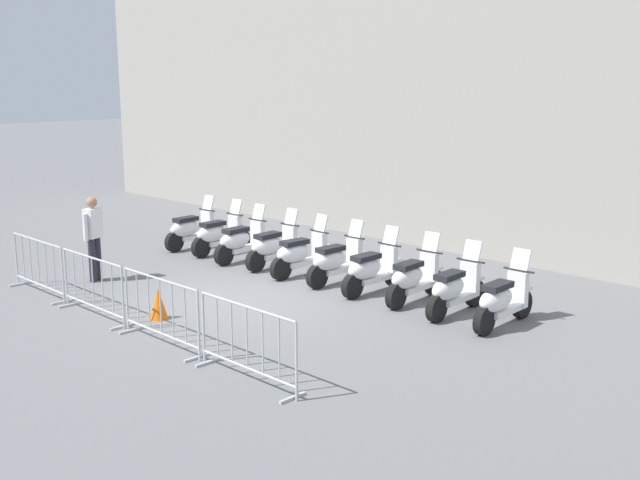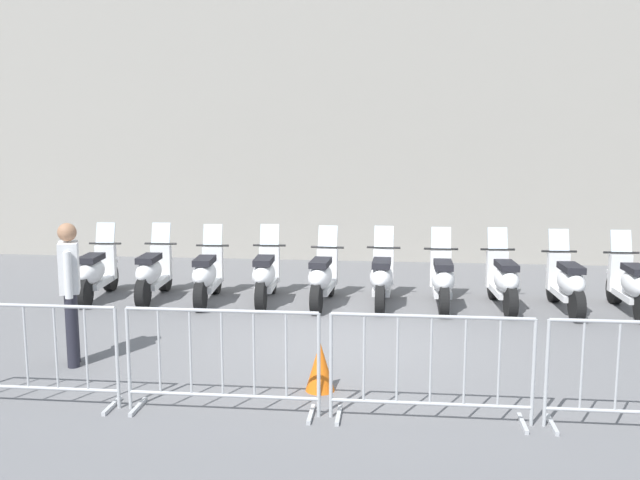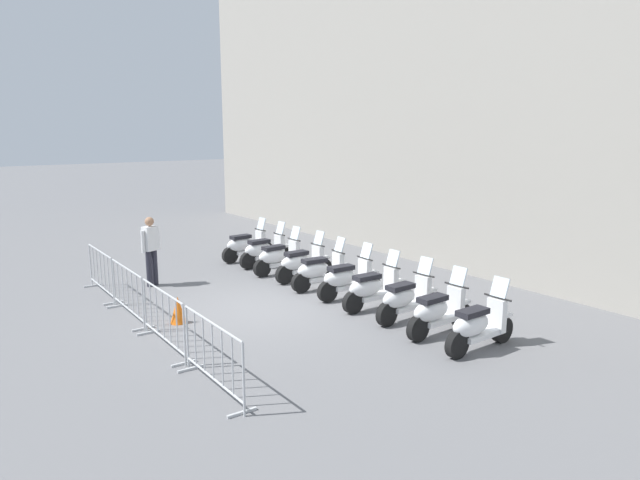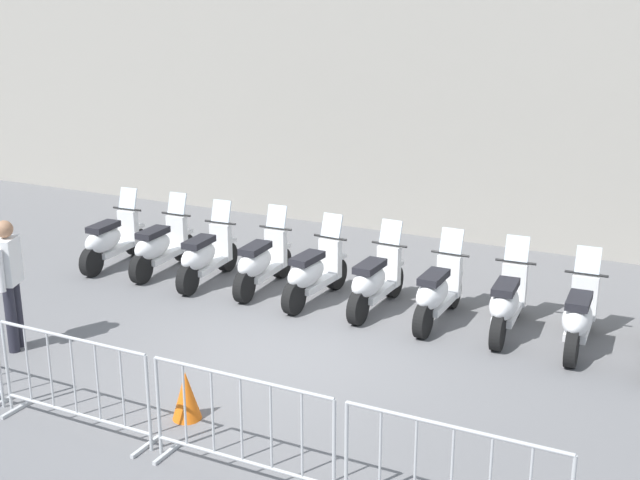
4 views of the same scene
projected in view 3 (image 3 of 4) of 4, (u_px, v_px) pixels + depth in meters
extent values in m
plane|color=slate|center=(261.00, 308.00, 12.33)|extent=(120.00, 120.00, 0.00)
cube|color=#9E998E|center=(489.00, 55.00, 15.30)|extent=(28.10, 4.35, 11.59)
cylinder|color=black|center=(266.00, 250.00, 17.24)|extent=(0.14, 0.48, 0.48)
cylinder|color=black|center=(230.00, 255.00, 16.48)|extent=(0.14, 0.48, 0.48)
cube|color=white|center=(248.00, 251.00, 16.85)|extent=(0.28, 0.87, 0.10)
ellipsoid|color=white|center=(240.00, 244.00, 16.63)|extent=(0.36, 0.84, 0.40)
cube|color=black|center=(241.00, 237.00, 16.61)|extent=(0.28, 0.60, 0.10)
cube|color=white|center=(260.00, 240.00, 17.07)|extent=(0.34, 0.14, 0.60)
cylinder|color=black|center=(260.00, 230.00, 17.01)|extent=(0.56, 0.04, 0.04)
cube|color=silver|center=(261.00, 224.00, 17.01)|extent=(0.32, 0.14, 0.35)
cube|color=white|center=(266.00, 241.00, 17.19)|extent=(0.20, 0.32, 0.06)
cylinder|color=black|center=(285.00, 255.00, 16.51)|extent=(0.15, 0.48, 0.48)
cylinder|color=black|center=(248.00, 261.00, 15.77)|extent=(0.15, 0.48, 0.48)
cube|color=white|center=(267.00, 256.00, 16.13)|extent=(0.30, 0.88, 0.10)
ellipsoid|color=white|center=(258.00, 249.00, 15.92)|extent=(0.38, 0.85, 0.40)
cube|color=black|center=(259.00, 242.00, 15.90)|extent=(0.30, 0.61, 0.10)
cube|color=white|center=(279.00, 245.00, 16.34)|extent=(0.34, 0.15, 0.60)
cylinder|color=black|center=(279.00, 234.00, 16.28)|extent=(0.56, 0.05, 0.04)
cube|color=silver|center=(281.00, 228.00, 16.28)|extent=(0.32, 0.15, 0.35)
cube|color=white|center=(285.00, 246.00, 16.46)|extent=(0.21, 0.33, 0.06)
cylinder|color=black|center=(300.00, 261.00, 15.70)|extent=(0.14, 0.48, 0.48)
cylinder|color=black|center=(262.00, 268.00, 14.93)|extent=(0.14, 0.48, 0.48)
cube|color=white|center=(281.00, 263.00, 15.31)|extent=(0.28, 0.87, 0.10)
ellipsoid|color=white|center=(273.00, 256.00, 15.09)|extent=(0.36, 0.84, 0.40)
cube|color=black|center=(273.00, 248.00, 15.07)|extent=(0.28, 0.60, 0.10)
cube|color=white|center=(294.00, 251.00, 15.53)|extent=(0.34, 0.14, 0.60)
cylinder|color=black|center=(294.00, 240.00, 15.46)|extent=(0.56, 0.04, 0.04)
cube|color=silver|center=(295.00, 233.00, 15.46)|extent=(0.32, 0.14, 0.35)
cube|color=white|center=(300.00, 252.00, 15.65)|extent=(0.20, 0.32, 0.06)
cylinder|color=black|center=(323.00, 268.00, 14.98)|extent=(0.15, 0.48, 0.48)
cylinder|color=black|center=(284.00, 275.00, 14.24)|extent=(0.15, 0.48, 0.48)
cube|color=white|center=(304.00, 270.00, 14.60)|extent=(0.30, 0.87, 0.10)
ellipsoid|color=white|center=(295.00, 262.00, 14.39)|extent=(0.38, 0.85, 0.40)
cube|color=black|center=(296.00, 253.00, 14.37)|extent=(0.30, 0.61, 0.10)
cube|color=white|center=(318.00, 257.00, 14.81)|extent=(0.34, 0.15, 0.60)
cylinder|color=black|center=(318.00, 245.00, 14.75)|extent=(0.56, 0.05, 0.04)
cube|color=silver|center=(319.00, 238.00, 14.75)|extent=(0.32, 0.15, 0.35)
cube|color=white|center=(323.00, 258.00, 14.93)|extent=(0.21, 0.33, 0.06)
cylinder|color=black|center=(344.00, 276.00, 14.11)|extent=(0.20, 0.49, 0.48)
cylinder|color=black|center=(301.00, 283.00, 13.48)|extent=(0.20, 0.49, 0.48)
cube|color=white|center=(323.00, 278.00, 13.79)|extent=(0.40, 0.90, 0.10)
ellipsoid|color=white|center=(313.00, 270.00, 13.60)|extent=(0.47, 0.88, 0.40)
cube|color=black|center=(314.00, 261.00, 13.57)|extent=(0.36, 0.63, 0.10)
cube|color=white|center=(338.00, 265.00, 13.96)|extent=(0.36, 0.18, 0.60)
cylinder|color=black|center=(338.00, 252.00, 13.90)|extent=(0.56, 0.11, 0.04)
cube|color=silver|center=(340.00, 244.00, 13.89)|extent=(0.34, 0.18, 0.35)
cube|color=white|center=(344.00, 265.00, 14.06)|extent=(0.24, 0.34, 0.06)
cylinder|color=black|center=(371.00, 284.00, 13.40)|extent=(0.19, 0.49, 0.48)
cylinder|color=black|center=(327.00, 292.00, 12.73)|extent=(0.19, 0.49, 0.48)
cube|color=white|center=(350.00, 286.00, 13.06)|extent=(0.36, 0.89, 0.10)
ellipsoid|color=white|center=(340.00, 278.00, 12.86)|extent=(0.44, 0.87, 0.40)
cube|color=black|center=(341.00, 268.00, 12.84)|extent=(0.34, 0.62, 0.10)
cube|color=white|center=(365.00, 272.00, 13.24)|extent=(0.35, 0.17, 0.60)
cylinder|color=black|center=(365.00, 258.00, 13.18)|extent=(0.56, 0.09, 0.04)
cube|color=silver|center=(367.00, 250.00, 13.17)|extent=(0.33, 0.17, 0.35)
cube|color=white|center=(371.00, 273.00, 13.35)|extent=(0.23, 0.34, 0.06)
cylinder|color=black|center=(397.00, 293.00, 12.62)|extent=(0.18, 0.49, 0.48)
cylinder|color=black|center=(353.00, 303.00, 11.93)|extent=(0.18, 0.49, 0.48)
cube|color=white|center=(376.00, 296.00, 12.27)|extent=(0.35, 0.89, 0.10)
ellipsoid|color=white|center=(366.00, 287.00, 12.07)|extent=(0.42, 0.87, 0.40)
cube|color=black|center=(367.00, 277.00, 12.04)|extent=(0.33, 0.62, 0.10)
cube|color=white|center=(391.00, 281.00, 12.46)|extent=(0.35, 0.17, 0.60)
cylinder|color=black|center=(391.00, 266.00, 12.40)|extent=(0.56, 0.08, 0.04)
cube|color=silver|center=(393.00, 258.00, 12.39)|extent=(0.33, 0.16, 0.35)
cube|color=white|center=(397.00, 281.00, 12.57)|extent=(0.22, 0.33, 0.06)
cylinder|color=black|center=(428.00, 303.00, 11.92)|extent=(0.14, 0.48, 0.48)
cylinder|color=black|center=(387.00, 314.00, 11.16)|extent=(0.14, 0.48, 0.48)
cube|color=white|center=(408.00, 306.00, 11.53)|extent=(0.29, 0.87, 0.10)
ellipsoid|color=white|center=(399.00, 298.00, 11.31)|extent=(0.37, 0.84, 0.40)
cube|color=black|center=(400.00, 287.00, 11.29)|extent=(0.28, 0.60, 0.10)
cube|color=white|center=(423.00, 290.00, 11.75)|extent=(0.34, 0.14, 0.60)
cylinder|color=black|center=(423.00, 275.00, 11.68)|extent=(0.56, 0.04, 0.04)
cube|color=silver|center=(425.00, 266.00, 11.68)|extent=(0.32, 0.14, 0.35)
cube|color=white|center=(429.00, 290.00, 11.87)|extent=(0.20, 0.32, 0.06)
cylinder|color=black|center=(461.00, 315.00, 11.10)|extent=(0.15, 0.48, 0.48)
cylinder|color=black|center=(418.00, 329.00, 10.35)|extent=(0.15, 0.48, 0.48)
cube|color=white|center=(440.00, 320.00, 10.71)|extent=(0.30, 0.87, 0.10)
ellipsoid|color=white|center=(431.00, 310.00, 10.50)|extent=(0.38, 0.85, 0.40)
cube|color=black|center=(433.00, 299.00, 10.48)|extent=(0.29, 0.61, 0.10)
cube|color=white|center=(456.00, 302.00, 10.92)|extent=(0.34, 0.15, 0.60)
cylinder|color=black|center=(457.00, 285.00, 10.86)|extent=(0.56, 0.05, 0.04)
cube|color=silver|center=(459.00, 276.00, 10.86)|extent=(0.32, 0.15, 0.35)
cube|color=white|center=(462.00, 302.00, 11.04)|extent=(0.21, 0.32, 0.06)
cylinder|color=black|center=(502.00, 329.00, 10.31)|extent=(0.16, 0.49, 0.48)
cylinder|color=black|center=(457.00, 345.00, 9.58)|extent=(0.16, 0.49, 0.48)
cube|color=white|center=(480.00, 335.00, 9.94)|extent=(0.32, 0.88, 0.10)
ellipsoid|color=white|center=(471.00, 325.00, 9.73)|extent=(0.39, 0.85, 0.40)
cube|color=black|center=(473.00, 312.00, 9.70)|extent=(0.30, 0.61, 0.10)
cube|color=white|center=(497.00, 315.00, 10.14)|extent=(0.35, 0.15, 0.60)
cylinder|color=black|center=(498.00, 297.00, 10.08)|extent=(0.56, 0.06, 0.04)
cube|color=silver|center=(500.00, 287.00, 10.07)|extent=(0.33, 0.15, 0.35)
cube|color=white|center=(503.00, 315.00, 10.26)|extent=(0.21, 0.33, 0.06)
cube|color=#B2B5B7|center=(93.00, 286.00, 14.05)|extent=(0.07, 0.44, 0.04)
cube|color=#B2B5B7|center=(113.00, 303.00, 12.63)|extent=(0.07, 0.44, 0.04)
cylinder|color=#B2B5B7|center=(91.00, 265.00, 14.02)|extent=(0.04, 0.04, 1.05)
cylinder|color=#B2B5B7|center=(113.00, 282.00, 12.47)|extent=(0.04, 0.04, 1.05)
cylinder|color=#B2B5B7|center=(99.00, 251.00, 13.15)|extent=(1.92, 0.17, 0.04)
cylinder|color=#B2B5B7|center=(102.00, 287.00, 13.31)|extent=(1.92, 0.17, 0.04)
cylinder|color=#B2B5B7|center=(94.00, 264.00, 13.74)|extent=(0.02, 0.02, 0.87)
cylinder|color=#B2B5B7|center=(97.00, 267.00, 13.49)|extent=(0.02, 0.02, 0.87)
cylinder|color=#B2B5B7|center=(101.00, 269.00, 13.23)|extent=(0.02, 0.02, 0.87)
cylinder|color=#B2B5B7|center=(105.00, 272.00, 12.97)|extent=(0.02, 0.02, 0.87)
cylinder|color=#B2B5B7|center=(108.00, 275.00, 12.71)|extent=(0.02, 0.02, 0.87)
cube|color=#B2B5B7|center=(117.00, 306.00, 12.41)|extent=(0.07, 0.44, 0.04)
cube|color=#B2B5B7|center=(143.00, 329.00, 10.99)|extent=(0.07, 0.44, 0.04)
cylinder|color=#B2B5B7|center=(114.00, 283.00, 12.38)|extent=(0.04, 0.04, 1.05)
cylinder|color=#B2B5B7|center=(143.00, 305.00, 10.83)|extent=(0.04, 0.04, 1.05)
cylinder|color=#B2B5B7|center=(126.00, 268.00, 11.51)|extent=(1.92, 0.17, 0.04)
cylinder|color=#B2B5B7|center=(129.00, 309.00, 11.67)|extent=(1.92, 0.17, 0.04)
cylinder|color=#B2B5B7|center=(118.00, 282.00, 12.10)|extent=(0.02, 0.02, 0.87)
cylinder|color=#B2B5B7|center=(123.00, 285.00, 11.85)|extent=(0.02, 0.02, 0.87)
cylinder|color=#B2B5B7|center=(128.00, 289.00, 11.59)|extent=(0.02, 0.02, 0.87)
cylinder|color=#B2B5B7|center=(132.00, 292.00, 11.33)|extent=(0.02, 0.02, 0.87)
cylinder|color=#B2B5B7|center=(138.00, 296.00, 11.07)|extent=(0.02, 0.02, 0.87)
cube|color=#B2B5B7|center=(148.00, 333.00, 10.77)|extent=(0.07, 0.44, 0.04)
cube|color=#B2B5B7|center=(184.00, 363.00, 9.35)|extent=(0.07, 0.44, 0.04)
cylinder|color=#B2B5B7|center=(145.00, 306.00, 10.74)|extent=(0.04, 0.04, 1.05)
cylinder|color=#B2B5B7|center=(184.00, 336.00, 9.19)|extent=(0.04, 0.04, 1.05)
cylinder|color=#B2B5B7|center=(162.00, 291.00, 9.87)|extent=(1.92, 0.17, 0.04)
cylinder|color=#B2B5B7|center=(164.00, 338.00, 10.03)|extent=(1.92, 0.17, 0.04)
cylinder|color=#B2B5B7|center=(151.00, 306.00, 10.46)|extent=(0.02, 0.02, 0.87)
cylinder|color=#B2B5B7|center=(157.00, 310.00, 10.21)|extent=(0.02, 0.02, 0.87)
cylinder|color=#B2B5B7|center=(163.00, 315.00, 9.95)|extent=(0.02, 0.02, 0.87)
cylinder|color=#B2B5B7|center=(170.00, 320.00, 9.69)|extent=(0.02, 0.02, 0.87)
cylinder|color=#B2B5B7|center=(177.00, 325.00, 9.43)|extent=(0.02, 0.02, 0.87)
cube|color=#B2B5B7|center=(191.00, 369.00, 9.13)|extent=(0.07, 0.44, 0.04)
cube|color=#B2B5B7|center=(242.00, 413.00, 7.71)|extent=(0.07, 0.44, 0.04)
cylinder|color=#B2B5B7|center=(187.00, 338.00, 9.10)|extent=(0.04, 0.04, 1.05)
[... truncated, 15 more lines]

